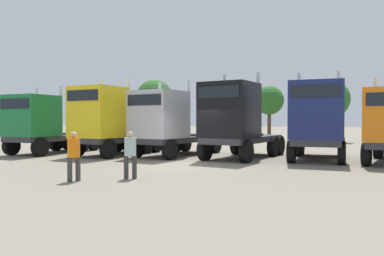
# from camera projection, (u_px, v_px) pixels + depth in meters

# --- Properties ---
(ground) EXTENTS (200.00, 200.00, 0.00)m
(ground) POSITION_uv_depth(u_px,v_px,m) (184.00, 165.00, 17.16)
(ground) COLOR gray
(semi_truck_green) EXTENTS (3.30, 6.09, 4.02)m
(semi_truck_green) POSITION_uv_depth(u_px,v_px,m) (40.00, 124.00, 22.47)
(semi_truck_green) COLOR #333338
(semi_truck_green) RESTS_ON ground
(semi_truck_yellow) EXTENTS (3.62, 6.04, 4.41)m
(semi_truck_yellow) POSITION_uv_depth(u_px,v_px,m) (105.00, 120.00, 21.28)
(semi_truck_yellow) COLOR #333338
(semi_truck_yellow) RESTS_ON ground
(semi_truck_silver) EXTENTS (4.01, 6.48, 4.15)m
(semi_truck_silver) POSITION_uv_depth(u_px,v_px,m) (165.00, 123.00, 20.86)
(semi_truck_silver) COLOR #333338
(semi_truck_silver) RESTS_ON ground
(semi_truck_black) EXTENTS (3.96, 6.59, 4.44)m
(semi_truck_black) POSITION_uv_depth(u_px,v_px,m) (235.00, 120.00, 19.44)
(semi_truck_black) COLOR #333338
(semi_truck_black) RESTS_ON ground
(semi_truck_navy) EXTENTS (3.03, 6.21, 4.41)m
(semi_truck_navy) POSITION_uv_depth(u_px,v_px,m) (317.00, 120.00, 18.61)
(semi_truck_navy) COLOR #333338
(semi_truck_navy) RESTS_ON ground
(visitor_in_hivis) EXTENTS (0.56, 0.56, 1.63)m
(visitor_in_hivis) POSITION_uv_depth(u_px,v_px,m) (74.00, 153.00, 12.57)
(visitor_in_hivis) COLOR #3B3B3B
(visitor_in_hivis) RESTS_ON ground
(visitor_with_camera) EXTENTS (0.54, 0.54, 1.63)m
(visitor_with_camera) POSITION_uv_depth(u_px,v_px,m) (130.00, 151.00, 13.12)
(visitor_with_camera) COLOR #353535
(visitor_with_camera) RESTS_ON ground
(oak_far_left) EXTENTS (4.25, 4.25, 6.50)m
(oak_far_left) POSITION_uv_depth(u_px,v_px,m) (154.00, 99.00, 42.92)
(oak_far_left) COLOR #4C3823
(oak_far_left) RESTS_ON ground
(oak_far_centre) EXTENTS (2.88, 2.88, 5.40)m
(oak_far_centre) POSITION_uv_depth(u_px,v_px,m) (269.00, 101.00, 38.13)
(oak_far_centre) COLOR #4C3823
(oak_far_centre) RESTS_ON ground
(oak_far_right) EXTENTS (3.42, 3.42, 5.63)m
(oak_far_right) POSITION_uv_depth(u_px,v_px,m) (331.00, 99.00, 34.78)
(oak_far_right) COLOR #4C3823
(oak_far_right) RESTS_ON ground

